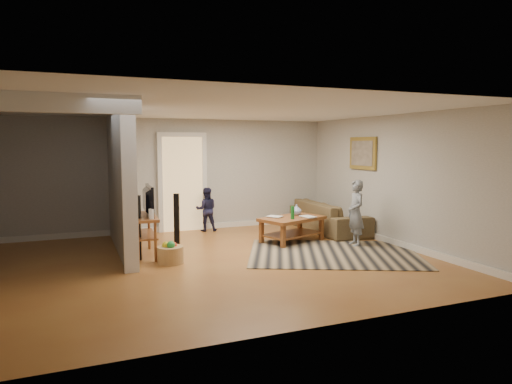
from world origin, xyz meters
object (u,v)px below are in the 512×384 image
speaker_right (177,220)px  child (355,246)px  tv_console (144,219)px  sofa (328,231)px  coffee_table (292,222)px  toddler (207,231)px  speaker_left (138,228)px  toy_basket (170,254)px

speaker_right → child: bearing=-1.4°
tv_console → sofa: bearing=13.4°
tv_console → child: tv_console is taller
sofa → speaker_right: 3.51m
coffee_table → child: (0.95, -0.79, -0.39)m
toddler → child: bearing=144.0°
coffee_table → toddler: coffee_table is taller
speaker_left → toy_basket: size_ratio=2.56×
speaker_right → toddler: size_ratio=1.03×
sofa → coffee_table: (-1.25, -0.68, 0.39)m
coffee_table → speaker_left: speaker_left is taller
speaker_left → speaker_right: 1.16m
toy_basket → toddler: bearing=62.1°
speaker_right → toy_basket: 1.34m
sofa → speaker_right: speaker_right is taller
coffee_table → speaker_left: size_ratio=1.32×
speaker_left → child: speaker_left is taller
speaker_right → toddler: (0.94, 1.26, -0.51)m
speaker_right → child: 3.45m
coffee_table → toddler: size_ratio=1.48×
toy_basket → child: (3.55, -0.03, -0.16)m
toy_basket → tv_console: bearing=114.3°
speaker_right → tv_console: bearing=-120.9°
tv_console → speaker_left: speaker_left is taller
sofa → child: child is taller
sofa → toddler: size_ratio=2.32×
coffee_table → sofa: bearing=28.7°
sofa → tv_console: tv_console is taller
tv_console → child: size_ratio=0.90×
tv_console → speaker_right: bearing=41.7°
coffee_table → child: bearing=-40.0°
toy_basket → toddler: size_ratio=0.44×
sofa → coffee_table: size_ratio=1.57×
sofa → coffee_table: 1.47m
sofa → toy_basket: bearing=112.8°
coffee_table → child: coffee_table is taller
sofa → tv_console: bearing=102.7°
speaker_left → toddler: size_ratio=1.12×
speaker_left → coffee_table: bearing=20.3°
coffee_table → toy_basket: coffee_table is taller
sofa → toy_basket: size_ratio=5.32×
coffee_table → speaker_left: bearing=-173.8°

